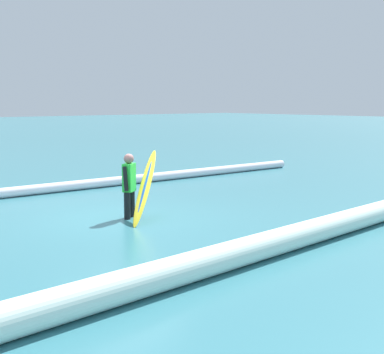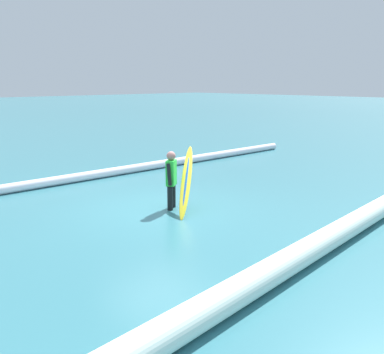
% 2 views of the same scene
% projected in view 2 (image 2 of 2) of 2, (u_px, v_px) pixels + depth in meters
% --- Properties ---
extents(ground_plane, '(153.95, 153.95, 0.00)m').
position_uv_depth(ground_plane, '(159.00, 208.00, 11.00)').
color(ground_plane, '#32727E').
extents(surfer, '(0.44, 0.41, 1.42)m').
position_uv_depth(surfer, '(171.00, 177.00, 10.76)').
color(surfer, black).
rests_on(surfer, ground_plane).
extents(surfboard, '(1.55, 1.34, 1.46)m').
position_uv_depth(surfboard, '(186.00, 181.00, 10.71)').
color(surfboard, yellow).
rests_on(surfboard, ground_plane).
extents(wave_crest_foreground, '(16.42, 0.66, 0.28)m').
position_uv_depth(wave_crest_foreground, '(125.00, 170.00, 14.95)').
color(wave_crest_foreground, white).
rests_on(wave_crest_foreground, ground_plane).
extents(wave_crest_midground, '(16.39, 1.64, 0.44)m').
position_uv_depth(wave_crest_midground, '(331.00, 237.00, 8.31)').
color(wave_crest_midground, white).
rests_on(wave_crest_midground, ground_plane).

